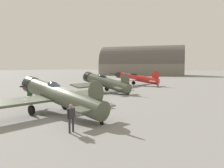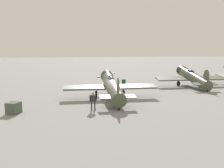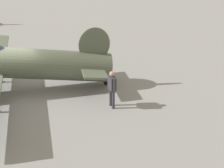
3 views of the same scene
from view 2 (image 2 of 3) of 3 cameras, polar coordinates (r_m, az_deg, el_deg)
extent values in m
plane|color=gray|center=(25.32, 0.00, -4.04)|extent=(400.00, 400.00, 0.00)
cylinder|color=#4C5442|center=(25.05, 0.00, -0.58)|extent=(2.73, 9.58, 2.65)
cylinder|color=#232326|center=(29.38, -1.24, 1.88)|extent=(1.66, 1.30, 1.63)
cone|color=#232326|center=(30.01, -1.40, 2.17)|extent=(0.72, 0.71, 0.70)
cube|color=black|center=(30.16, -1.43, 2.20)|extent=(2.86, 2.03, 0.42)
ellipsoid|color=black|center=(25.87, -0.30, 1.32)|extent=(1.00, 1.86, 0.90)
cube|color=#565E4C|center=(26.18, -0.35, -0.73)|extent=(10.70, 3.17, 0.40)
ellipsoid|color=#4C5442|center=(21.11, 1.52, -0.58)|extent=(0.36, 1.71, 1.85)
cube|color=#565E4C|center=(21.48, 1.42, -3.17)|extent=(3.52, 1.57, 0.25)
cylinder|color=#999BA0|center=(26.62, -3.94, -1.35)|extent=(0.14, 0.14, 1.12)
cylinder|color=black|center=(26.72, -3.93, -2.54)|extent=(0.31, 0.82, 0.80)
cylinder|color=#999BA0|center=(27.04, 2.86, -1.20)|extent=(0.14, 0.14, 1.12)
cylinder|color=black|center=(27.14, 2.85, -2.37)|extent=(0.31, 0.82, 0.80)
cylinder|color=black|center=(20.96, 1.76, -6.20)|extent=(0.14, 0.29, 0.28)
cylinder|color=#4C5442|center=(36.25, 19.51, 1.52)|extent=(2.60, 8.41, 2.89)
cylinder|color=#232326|center=(39.64, 16.95, 3.16)|extent=(1.74, 1.38, 1.73)
cone|color=#232326|center=(40.21, 16.56, 3.41)|extent=(0.75, 0.74, 0.75)
cube|color=black|center=(40.35, 16.47, 3.42)|extent=(2.32, 2.00, 0.50)
ellipsoid|color=black|center=(36.89, 18.97, 2.86)|extent=(1.00, 1.88, 0.97)
cube|color=#565E4C|center=(37.13, 18.79, 1.34)|extent=(10.76, 3.33, 0.51)
ellipsoid|color=#4C5442|center=(33.22, 22.29, 1.82)|extent=(0.37, 1.79, 2.01)
cube|color=#565E4C|center=(33.51, 22.02, 0.04)|extent=(3.52, 1.56, 0.29)
cylinder|color=#999BA0|center=(36.89, 16.16, 0.93)|extent=(0.14, 0.14, 1.09)
cylinder|color=black|center=(36.96, 16.12, 0.09)|extent=(0.31, 0.82, 0.80)
cylinder|color=#999BA0|center=(38.37, 20.62, 0.99)|extent=(0.14, 0.14, 1.09)
cylinder|color=black|center=(38.43, 20.58, 0.19)|extent=(0.31, 0.82, 0.80)
cylinder|color=black|center=(33.04, 22.55, -1.57)|extent=(0.14, 0.29, 0.28)
cylinder|color=#2D2D33|center=(20.81, -5.09, -5.53)|extent=(0.12, 0.12, 0.84)
cylinder|color=#2D2D33|center=(20.88, -4.28, -5.48)|extent=(0.12, 0.12, 0.84)
cube|color=#2D2D33|center=(20.69, -4.71, -3.56)|extent=(0.47, 0.24, 0.60)
sphere|color=tan|center=(20.61, -4.72, -2.40)|extent=(0.22, 0.22, 0.22)
cylinder|color=#2D2D33|center=(20.62, -5.47, -3.56)|extent=(0.09, 0.09, 0.56)
cylinder|color=#2D2D33|center=(20.75, -3.95, -3.47)|extent=(0.09, 0.09, 0.56)
cube|color=#4C5647|center=(21.64, -23.17, -5.45)|extent=(1.36, 1.38, 0.98)
cylinder|color=#19471E|center=(37.38, 2.91, 0.54)|extent=(0.64, 0.64, 0.88)
torus|color=#19471E|center=(37.35, 2.91, 0.81)|extent=(0.67, 0.67, 0.04)
torus|color=#19471E|center=(37.40, 2.91, 0.28)|extent=(0.67, 0.67, 0.04)
camera|label=1|loc=(12.22, -40.51, -0.61)|focal=34.83mm
camera|label=3|loc=(26.38, -36.92, 11.05)|focal=57.59mm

